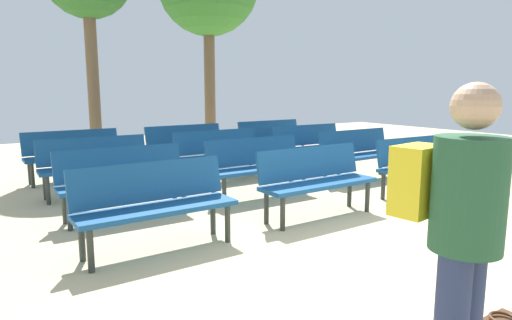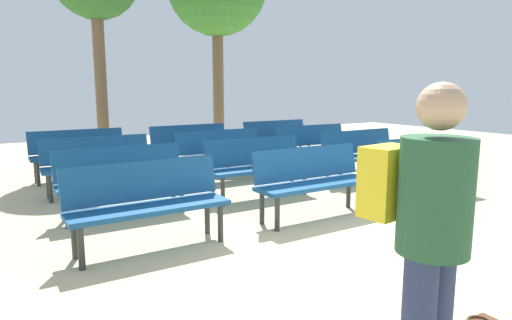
{
  "view_description": "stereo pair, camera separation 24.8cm",
  "coord_description": "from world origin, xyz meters",
  "px_view_note": "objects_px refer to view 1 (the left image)",
  "views": [
    {
      "loc": [
        -3.63,
        -2.56,
        1.63
      ],
      "look_at": [
        0.0,
        2.88,
        0.55
      ],
      "focal_mm": 31.26,
      "sensor_mm": 36.0,
      "label": 1
    },
    {
      "loc": [
        -3.42,
        -2.69,
        1.63
      ],
      "look_at": [
        0.0,
        2.88,
        0.55
      ],
      "focal_mm": 31.26,
      "sensor_mm": 36.0,
      "label": 2
    }
  ],
  "objects_px": {
    "bench_r1_c1": "(257,163)",
    "bench_r1_c2": "(358,151)",
    "bench_r2_c1": "(219,152)",
    "bench_r3_c0": "(74,152)",
    "bench_r0_c0": "(155,200)",
    "bench_r2_c0": "(95,162)",
    "bench_r0_c2": "(421,162)",
    "bench_r1_c0": "(124,177)",
    "bench_r2_c2": "(309,144)",
    "bench_r3_c1": "(187,144)",
    "visitor_with_backpack": "(458,231)",
    "bench_r3_c2": "(272,137)",
    "bench_r0_c1": "(316,177)"
  },
  "relations": [
    {
      "from": "bench_r3_c2",
      "to": "visitor_with_backpack",
      "type": "bearing_deg",
      "value": -119.58
    },
    {
      "from": "bench_r1_c0",
      "to": "visitor_with_backpack",
      "type": "relative_size",
      "value": 0.98
    },
    {
      "from": "bench_r0_c2",
      "to": "bench_r1_c1",
      "type": "bearing_deg",
      "value": 151.01
    },
    {
      "from": "bench_r0_c2",
      "to": "bench_r2_c1",
      "type": "bearing_deg",
      "value": 129.79
    },
    {
      "from": "bench_r0_c2",
      "to": "bench_r1_c0",
      "type": "distance_m",
      "value": 4.31
    },
    {
      "from": "visitor_with_backpack",
      "to": "bench_r2_c0",
      "type": "bearing_deg",
      "value": -94.11
    },
    {
      "from": "bench_r1_c0",
      "to": "bench_r2_c1",
      "type": "relative_size",
      "value": 1.0
    },
    {
      "from": "bench_r0_c1",
      "to": "bench_r1_c2",
      "type": "xyz_separation_m",
      "value": [
        2.13,
        1.29,
        0.0
      ]
    },
    {
      "from": "visitor_with_backpack",
      "to": "bench_r3_c0",
      "type": "bearing_deg",
      "value": -94.39
    },
    {
      "from": "bench_r1_c0",
      "to": "bench_r3_c2",
      "type": "bearing_deg",
      "value": 33.32
    },
    {
      "from": "bench_r1_c0",
      "to": "bench_r0_c1",
      "type": "bearing_deg",
      "value": -31.97
    },
    {
      "from": "bench_r0_c0",
      "to": "bench_r1_c2",
      "type": "relative_size",
      "value": 1.0
    },
    {
      "from": "bench_r2_c1",
      "to": "bench_r2_c2",
      "type": "relative_size",
      "value": 0.99
    },
    {
      "from": "bench_r3_c1",
      "to": "visitor_with_backpack",
      "type": "relative_size",
      "value": 0.97
    },
    {
      "from": "bench_r2_c0",
      "to": "bench_r2_c2",
      "type": "distance_m",
      "value": 4.09
    },
    {
      "from": "bench_r2_c1",
      "to": "bench_r1_c2",
      "type": "bearing_deg",
      "value": -32.05
    },
    {
      "from": "bench_r0_c0",
      "to": "bench_r1_c0",
      "type": "xyz_separation_m",
      "value": [
        0.1,
        1.31,
        0.0
      ]
    },
    {
      "from": "visitor_with_backpack",
      "to": "bench_r1_c1",
      "type": "bearing_deg",
      "value": -118.86
    },
    {
      "from": "bench_r0_c1",
      "to": "bench_r1_c2",
      "type": "bearing_deg",
      "value": 30.97
    },
    {
      "from": "bench_r1_c0",
      "to": "bench_r3_c0",
      "type": "xyz_separation_m",
      "value": [
        -0.04,
        2.66,
        0.0
      ]
    },
    {
      "from": "bench_r0_c0",
      "to": "bench_r2_c0",
      "type": "bearing_deg",
      "value": 87.56
    },
    {
      "from": "bench_r3_c1",
      "to": "bench_r1_c0",
      "type": "bearing_deg",
      "value": -129.4
    },
    {
      "from": "bench_r0_c0",
      "to": "bench_r1_c0",
      "type": "height_order",
      "value": "same"
    },
    {
      "from": "bench_r2_c2",
      "to": "bench_r3_c1",
      "type": "xyz_separation_m",
      "value": [
        -2.02,
        1.34,
        0.0
      ]
    },
    {
      "from": "bench_r1_c0",
      "to": "visitor_with_backpack",
      "type": "xyz_separation_m",
      "value": [
        0.31,
        -4.29,
        0.43
      ]
    },
    {
      "from": "bench_r0_c2",
      "to": "bench_r3_c0",
      "type": "xyz_separation_m",
      "value": [
        -4.13,
        4.01,
        0.0
      ]
    },
    {
      "from": "bench_r2_c0",
      "to": "bench_r3_c2",
      "type": "distance_m",
      "value": 4.34
    },
    {
      "from": "bench_r2_c1",
      "to": "bench_r3_c0",
      "type": "xyz_separation_m",
      "value": [
        -2.13,
        1.38,
        0.0
      ]
    },
    {
      "from": "bench_r0_c1",
      "to": "bench_r2_c0",
      "type": "distance_m",
      "value": 3.36
    },
    {
      "from": "bench_r1_c0",
      "to": "bench_r0_c2",
      "type": "bearing_deg",
      "value": -16.82
    },
    {
      "from": "bench_r2_c2",
      "to": "bench_r3_c2",
      "type": "bearing_deg",
      "value": 88.29
    },
    {
      "from": "bench_r3_c0",
      "to": "bench_r3_c1",
      "type": "xyz_separation_m",
      "value": [
        2.1,
        -0.11,
        0.0
      ]
    },
    {
      "from": "bench_r1_c2",
      "to": "bench_r3_c2",
      "type": "height_order",
      "value": "same"
    },
    {
      "from": "bench_r1_c1",
      "to": "bench_r3_c2",
      "type": "distance_m",
      "value": 3.43
    },
    {
      "from": "bench_r0_c2",
      "to": "bench_r1_c0",
      "type": "relative_size",
      "value": 1.0
    },
    {
      "from": "bench_r1_c2",
      "to": "bench_r3_c1",
      "type": "height_order",
      "value": "same"
    },
    {
      "from": "bench_r0_c1",
      "to": "visitor_with_backpack",
      "type": "relative_size",
      "value": 0.97
    },
    {
      "from": "bench_r3_c0",
      "to": "bench_r3_c2",
      "type": "height_order",
      "value": "same"
    },
    {
      "from": "bench_r1_c2",
      "to": "bench_r2_c2",
      "type": "bearing_deg",
      "value": 92.17
    },
    {
      "from": "bench_r0_c0",
      "to": "visitor_with_backpack",
      "type": "bearing_deg",
      "value": -82.56
    },
    {
      "from": "bench_r1_c1",
      "to": "bench_r0_c0",
      "type": "bearing_deg",
      "value": -148.5
    },
    {
      "from": "bench_r1_c0",
      "to": "bench_r2_c2",
      "type": "xyz_separation_m",
      "value": [
        4.08,
        1.22,
        0.0
      ]
    },
    {
      "from": "bench_r0_c1",
      "to": "bench_r3_c2",
      "type": "relative_size",
      "value": 1.0
    },
    {
      "from": "visitor_with_backpack",
      "to": "bench_r0_c1",
      "type": "bearing_deg",
      "value": -127.17
    },
    {
      "from": "bench_r0_c2",
      "to": "bench_r3_c0",
      "type": "bearing_deg",
      "value": 138.32
    },
    {
      "from": "bench_r1_c1",
      "to": "bench_r1_c2",
      "type": "height_order",
      "value": "same"
    },
    {
      "from": "bench_r2_c2",
      "to": "visitor_with_backpack",
      "type": "relative_size",
      "value": 0.98
    },
    {
      "from": "bench_r1_c0",
      "to": "bench_r2_c0",
      "type": "xyz_separation_m",
      "value": [
        -0.0,
        1.36,
        0.0
      ]
    },
    {
      "from": "bench_r2_c2",
      "to": "bench_r3_c1",
      "type": "relative_size",
      "value": 1.01
    },
    {
      "from": "bench_r3_c0",
      "to": "bench_r2_c1",
      "type": "bearing_deg",
      "value": -33.05
    }
  ]
}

